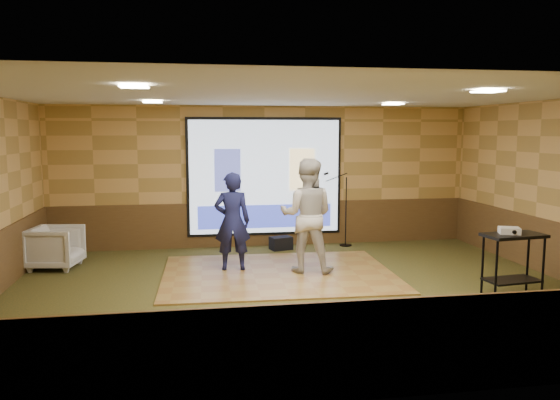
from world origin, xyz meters
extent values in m
plane|color=#263417|center=(0.00, 0.00, 0.00)|extent=(9.00, 9.00, 0.00)
cube|color=tan|center=(0.00, 3.50, 1.50)|extent=(9.00, 0.04, 3.00)
cube|color=tan|center=(0.00, -3.50, 1.50)|extent=(9.00, 0.04, 3.00)
cube|color=beige|center=(0.00, 0.00, 3.00)|extent=(9.00, 7.00, 0.04)
cube|color=#4F341A|center=(0.00, 3.48, 0.47)|extent=(9.00, 0.04, 0.95)
cube|color=#4F341A|center=(0.00, -3.48, 0.47)|extent=(9.00, 0.04, 0.95)
cube|color=#4F341A|center=(4.48, 0.00, 0.47)|extent=(0.04, 7.00, 0.95)
cube|color=black|center=(0.00, 3.45, 1.50)|extent=(3.32, 0.03, 2.52)
cube|color=#C9E0FF|center=(0.00, 3.42, 1.50)|extent=(3.20, 0.02, 2.40)
cube|color=#424992|center=(-0.80, 3.40, 1.65)|extent=(0.55, 0.01, 0.90)
cube|color=#FFE093|center=(0.80, 3.40, 1.65)|extent=(0.55, 0.01, 0.90)
cube|color=#3240BB|center=(0.00, 3.40, 0.65)|extent=(2.88, 0.01, 0.50)
cube|color=#FFEBBF|center=(-2.20, 1.80, 2.97)|extent=(0.32, 0.32, 0.02)
cube|color=#FFEBBF|center=(2.20, 1.80, 2.97)|extent=(0.32, 0.32, 0.02)
cube|color=#FFEBBF|center=(-2.20, -1.50, 2.97)|extent=(0.32, 0.32, 0.02)
cube|color=#FFEBBF|center=(2.20, -1.50, 2.97)|extent=(0.32, 0.32, 0.02)
cube|color=olive|center=(-0.11, 1.04, 0.01)|extent=(4.05, 3.14, 0.03)
imported|color=#151844|center=(-0.87, 1.40, 0.89)|extent=(0.66, 0.46, 1.73)
imported|color=beige|center=(0.40, 1.08, 1.02)|extent=(1.15, 1.01, 1.98)
cylinder|color=black|center=(2.79, -0.93, 0.45)|extent=(0.04, 0.04, 0.90)
cylinder|color=black|center=(3.55, -0.93, 0.45)|extent=(0.04, 0.04, 0.90)
cylinder|color=black|center=(2.79, -0.55, 0.45)|extent=(0.04, 0.04, 0.90)
cylinder|color=black|center=(3.55, -0.55, 0.45)|extent=(0.04, 0.04, 0.90)
cube|color=black|center=(3.17, -0.74, 0.92)|extent=(0.90, 0.47, 0.05)
cube|color=black|center=(3.17, -0.74, 0.24)|extent=(0.80, 0.42, 0.03)
cube|color=silver|center=(3.10, -0.72, 0.99)|extent=(0.35, 0.33, 0.10)
cylinder|color=black|center=(1.72, 3.16, 0.01)|extent=(0.26, 0.26, 0.02)
cylinder|color=black|center=(1.72, 3.16, 0.75)|extent=(0.02, 0.02, 1.49)
cylinder|color=black|center=(1.50, 3.16, 1.49)|extent=(0.47, 0.02, 0.19)
cylinder|color=black|center=(1.27, 3.16, 1.57)|extent=(0.11, 0.05, 0.08)
imported|color=gray|center=(-4.00, 2.12, 0.38)|extent=(0.97, 0.95, 0.77)
cube|color=black|center=(0.27, 3.01, 0.14)|extent=(0.50, 0.40, 0.27)
camera|label=1|loc=(-1.60, -8.06, 2.46)|focal=35.00mm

